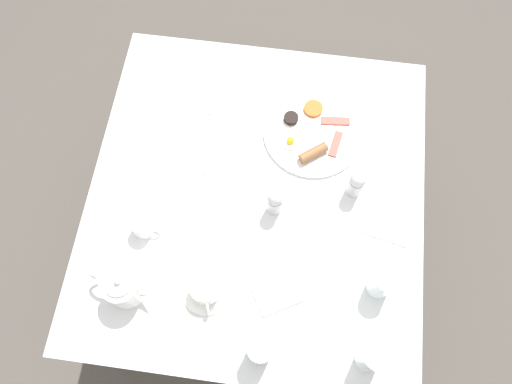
% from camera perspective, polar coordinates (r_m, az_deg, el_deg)
% --- Properties ---
extents(ground_plane, '(8.00, 8.00, 0.00)m').
position_cam_1_polar(ground_plane, '(2.20, 0.00, -7.30)').
color(ground_plane, '#4C4742').
extents(table, '(1.00, 1.07, 0.73)m').
position_cam_1_polar(table, '(1.56, 0.00, -1.20)').
color(table, silver).
rests_on(table, ground_plane).
extents(breakfast_plate, '(0.31, 0.31, 0.04)m').
position_cam_1_polar(breakfast_plate, '(1.58, 6.45, 6.70)').
color(breakfast_plate, white).
rests_on(breakfast_plate, table).
extents(teapot_near, '(0.20, 0.11, 0.13)m').
position_cam_1_polar(teapot_near, '(1.41, -14.99, -10.35)').
color(teapot_near, white).
rests_on(teapot_near, table).
extents(teacup_with_saucer_left, '(0.14, 0.14, 0.06)m').
position_cam_1_polar(teacup_with_saucer_left, '(1.39, -5.78, -10.98)').
color(teacup_with_saucer_left, white).
rests_on(teacup_with_saucer_left, table).
extents(water_glass_tall, '(0.07, 0.07, 0.13)m').
position_cam_1_polar(water_glass_tall, '(1.36, 13.07, -18.04)').
color(water_glass_tall, white).
rests_on(water_glass_tall, table).
extents(water_glass_short, '(0.07, 0.07, 0.12)m').
position_cam_1_polar(water_glass_short, '(1.34, 0.43, -17.73)').
color(water_glass_short, white).
rests_on(water_glass_short, table).
extents(wine_glass_spare, '(0.07, 0.07, 0.11)m').
position_cam_1_polar(wine_glass_spare, '(1.41, 14.19, -10.10)').
color(wine_glass_spare, white).
rests_on(wine_glass_spare, table).
extents(creamer_jug, '(0.09, 0.06, 0.07)m').
position_cam_1_polar(creamer_jug, '(1.46, -12.80, -3.79)').
color(creamer_jug, white).
rests_on(creamer_jug, table).
extents(pepper_grinder, '(0.05, 0.05, 0.11)m').
position_cam_1_polar(pepper_grinder, '(1.43, 2.19, -1.10)').
color(pepper_grinder, '#BCBCC1').
rests_on(pepper_grinder, table).
extents(salt_grinder, '(0.05, 0.05, 0.11)m').
position_cam_1_polar(salt_grinder, '(1.48, 11.37, 0.93)').
color(salt_grinder, '#BCBCC1').
rests_on(salt_grinder, table).
extents(napkin_folded, '(0.16, 0.14, 0.01)m').
position_cam_1_polar(napkin_folded, '(1.41, 2.69, -11.49)').
color(napkin_folded, white).
rests_on(napkin_folded, table).
extents(fork_by_plate, '(0.14, 0.13, 0.00)m').
position_cam_1_polar(fork_by_plate, '(1.55, -3.36, 3.93)').
color(fork_by_plate, silver).
rests_on(fork_by_plate, table).
extents(knife_by_plate, '(0.12, 0.19, 0.00)m').
position_cam_1_polar(knife_by_plate, '(1.68, -6.56, 11.73)').
color(knife_by_plate, silver).
rests_on(knife_by_plate, table).
extents(spoon_for_tea, '(0.16, 0.05, 0.00)m').
position_cam_1_polar(spoon_for_tea, '(1.50, 14.22, -5.03)').
color(spoon_for_tea, silver).
rests_on(spoon_for_tea, table).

